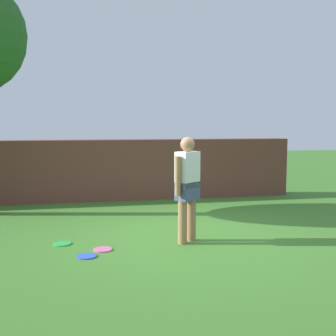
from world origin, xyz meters
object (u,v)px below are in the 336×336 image
at_px(frisbee_blue, 87,256).
at_px(frisbee_green, 62,244).
at_px(person, 187,184).
at_px(frisbee_pink, 103,249).

relative_size(frisbee_blue, frisbee_green, 1.00).
distance_m(person, frisbee_blue, 1.82).
relative_size(frisbee_pink, frisbee_blue, 1.00).
height_order(frisbee_pink, frisbee_blue, same).
distance_m(person, frisbee_pink, 1.58).
bearing_deg(frisbee_pink, person, 7.06).
xyz_separation_m(frisbee_blue, frisbee_green, (-0.36, 0.69, 0.00)).
height_order(person, frisbee_blue, person).
relative_size(person, frisbee_pink, 6.00).
bearing_deg(frisbee_blue, person, 15.67).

